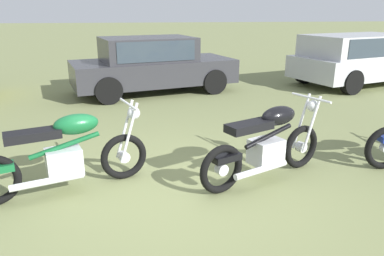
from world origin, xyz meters
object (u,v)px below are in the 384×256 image
object	(u,v)px
motorcycle_green	(64,154)
car_silver	(361,56)
motorcycle_black	(267,144)
car_charcoal	(151,62)

from	to	relation	value
motorcycle_green	car_silver	world-z (taller)	car_silver
motorcycle_black	car_charcoal	distance (m)	5.60
motorcycle_black	car_charcoal	size ratio (longest dim) A/B	0.41
motorcycle_black	car_silver	size ratio (longest dim) A/B	0.39
motorcycle_green	car_silver	distance (m)	9.19
motorcycle_black	motorcycle_green	bearing A→B (deg)	154.81
car_silver	motorcycle_green	bearing A→B (deg)	-159.54
motorcycle_green	car_charcoal	xyz separation A→B (m)	(1.26, 5.42, 0.32)
motorcycle_green	car_silver	bearing A→B (deg)	18.44
motorcycle_green	motorcycle_black	bearing A→B (deg)	-20.04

